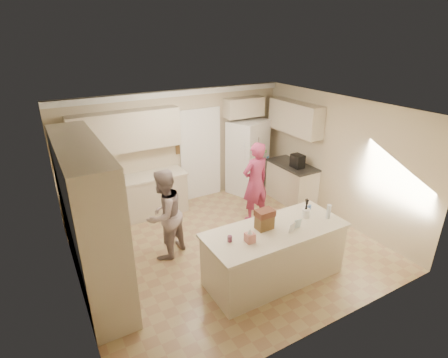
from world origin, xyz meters
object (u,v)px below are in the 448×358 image
tissue_box (250,238)px  teen_boy (164,215)px  island_base (274,255)px  dollhouse_body (264,222)px  refrigerator (248,157)px  teen_girl (255,182)px  utensil_crock (306,213)px  coffee_maker (298,161)px

tissue_box → teen_boy: (-0.73, 1.57, -0.17)m
island_base → dollhouse_body: 0.62m
refrigerator → teen_girl: size_ratio=1.04×
tissue_box → utensil_crock: bearing=7.1°
dollhouse_body → teen_girl: teen_girl is taller
island_base → teen_girl: 1.99m
refrigerator → tissue_box: (-2.06, -3.21, 0.10)m
utensil_crock → teen_girl: teen_girl is taller
utensil_crock → teen_girl: (0.17, 1.71, -0.14)m
tissue_box → teen_boy: teen_boy is taller
island_base → tissue_box: bearing=-169.7°
utensil_crock → teen_girl: bearing=84.2°
tissue_box → teen_girl: (1.37, 1.86, -0.13)m
island_base → teen_boy: bearing=131.1°
dollhouse_body → island_base: bearing=-33.7°
coffee_maker → dollhouse_body: size_ratio=1.15×
coffee_maker → island_base: bearing=-137.2°
utensil_crock → tissue_box: utensil_crock is taller
coffee_maker → dollhouse_body: (-2.20, -1.80, -0.03)m
dollhouse_body → teen_girl: bearing=59.7°
coffee_maker → tissue_box: size_ratio=2.14×
teen_boy → island_base: bearing=100.7°
coffee_maker → tissue_box: 3.28m
coffee_maker → teen_boy: teen_boy is taller
coffee_maker → dollhouse_body: bearing=-140.7°
island_base → utensil_crock: 0.86m
utensil_crock → teen_boy: 2.40m
coffee_maker → utensil_crock: size_ratio=2.00×
utensil_crock → refrigerator: bearing=74.2°
refrigerator → teen_girl: bearing=-139.7°
refrigerator → teen_boy: refrigerator is taller
refrigerator → coffee_maker: bearing=-88.7°
island_base → dollhouse_body: size_ratio=8.46×
refrigerator → utensil_crock: refrigerator is taller
utensil_crock → dollhouse_body: bearing=176.4°
island_base → coffee_maker: bearing=42.8°
refrigerator → teen_girl: (-0.69, -1.35, -0.04)m
utensil_crock → teen_boy: size_ratio=0.09×
coffee_maker → island_base: 2.87m
island_base → refrigerator: bearing=64.1°
refrigerator → dollhouse_body: refrigerator is taller
utensil_crock → dollhouse_body: size_ratio=0.58×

